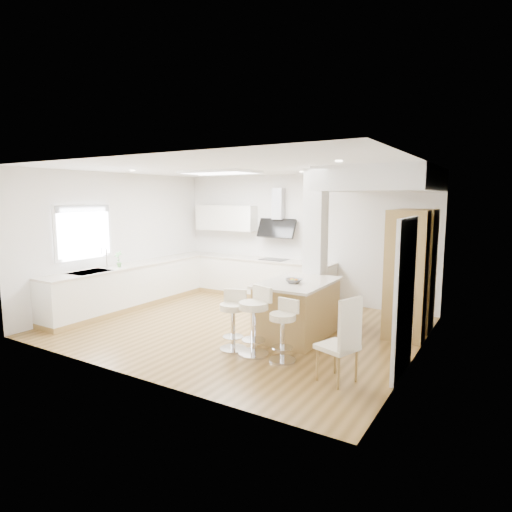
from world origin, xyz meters
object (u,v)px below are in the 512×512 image
Objects in this scene: peninsula at (298,309)px; bar_stool_b at (255,317)px; bar_stool_a at (233,317)px; dining_chair at (344,338)px; bar_stool_c at (283,327)px.

peninsula is 1.53× the size of bar_stool_b.
bar_stool_a is 0.82× the size of dining_chair.
bar_stool_a is (-0.56, -1.07, 0.04)m from peninsula.
bar_stool_c is (0.85, -0.00, -0.02)m from bar_stool_a.
bar_stool_b reaches higher than peninsula.
bar_stool_a is at bearing -162.61° from bar_stool_b.
peninsula is 1.70× the size of bar_stool_a.
dining_chair is at bearing -28.66° from bar_stool_a.
bar_stool_b is at bearing -171.46° from dining_chair.
peninsula is at bearing 43.04° from bar_stool_a.
bar_stool_b is at bearing -99.34° from peninsula.
dining_chair is at bearing -47.29° from peninsula.
dining_chair is (1.84, -0.30, 0.08)m from bar_stool_a.
bar_stool_c is 1.04m from dining_chair.
bar_stool_c is at bearing -74.99° from peninsula.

